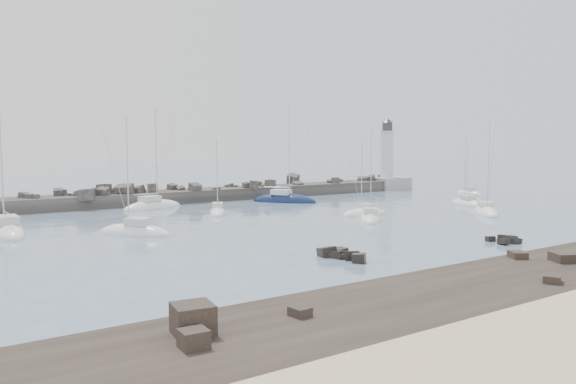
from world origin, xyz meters
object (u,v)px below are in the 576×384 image
object	(u,v)px
sailboat_12	(469,194)
sailboat_3	(6,233)
sailboat_9	(365,214)
sailboat_10	(467,204)
sailboat_4	(153,207)
sailboat_5	(135,233)
sailboat_11	(486,213)
lighthouse	(387,173)
sailboat_7	(370,219)
sailboat_6	(218,213)
sailboat_8	(284,201)

from	to	relation	value
sailboat_12	sailboat_3	bearing A→B (deg)	-178.69
sailboat_9	sailboat_10	distance (m)	20.24
sailboat_4	sailboat_9	distance (m)	29.23
sailboat_10	sailboat_5	bearing A→B (deg)	178.44
sailboat_9	sailboat_11	xyz separation A→B (m)	(14.04, -7.38, -0.01)
lighthouse	sailboat_11	bearing A→B (deg)	-115.47
sailboat_3	sailboat_7	size ratio (longest dim) A/B	1.31
lighthouse	sailboat_5	xyz separation A→B (m)	(-59.61, -26.24, -2.95)
sailboat_6	sailboat_12	xyz separation A→B (m)	(48.42, -0.91, 0.01)
sailboat_8	sailboat_10	distance (m)	26.97
sailboat_7	sailboat_12	xyz separation A→B (m)	(36.29, 14.38, 0.01)
sailboat_8	sailboat_9	size ratio (longest dim) A/B	1.56
sailboat_6	sailboat_9	world-z (taller)	sailboat_6
sailboat_12	sailboat_11	bearing A→B (deg)	-137.60
sailboat_4	sailboat_5	bearing A→B (deg)	-115.09
sailboat_9	sailboat_12	bearing A→B (deg)	17.61
sailboat_4	sailboat_7	bearing A→B (deg)	-56.69
sailboat_11	sailboat_12	bearing A→B (deg)	42.40
sailboat_10	sailboat_11	bearing A→B (deg)	-128.31
sailboat_9	sailboat_6	bearing A→B (deg)	141.20
sailboat_4	sailboat_7	xyz separation A→B (m)	(16.84, -25.64, -0.01)
sailboat_11	sailboat_3	bearing A→B (deg)	162.81
lighthouse	sailboat_3	distance (m)	72.67
sailboat_4	sailboat_10	bearing A→B (deg)	-28.66
sailboat_6	sailboat_11	bearing A→B (deg)	-33.71
sailboat_3	sailboat_9	size ratio (longest dim) A/B	1.52
sailboat_4	sailboat_8	world-z (taller)	sailboat_8
sailboat_11	sailboat_12	world-z (taller)	sailboat_11
sailboat_6	sailboat_10	distance (m)	36.51
sailboat_4	sailboat_12	bearing A→B (deg)	-11.96
sailboat_6	sailboat_12	bearing A→B (deg)	-1.08
sailboat_5	sailboat_9	bearing A→B (deg)	-3.56
sailboat_4	sailboat_6	bearing A→B (deg)	-65.52
lighthouse	sailboat_4	bearing A→B (deg)	-173.17
sailboat_4	sailboat_6	world-z (taller)	sailboat_4
lighthouse	sailboat_12	distance (m)	17.77
sailboat_3	sailboat_7	xyz separation A→B (m)	(36.81, -12.71, -0.02)
sailboat_7	sailboat_10	world-z (taller)	sailboat_7
sailboat_6	sailboat_3	bearing A→B (deg)	-174.02
sailboat_8	lighthouse	bearing A→B (deg)	16.77
lighthouse	sailboat_4	distance (m)	50.58
lighthouse	sailboat_10	world-z (taller)	lighthouse
sailboat_6	sailboat_12	size ratio (longest dim) A/B	1.10
sailboat_3	sailboat_6	world-z (taller)	sailboat_3
sailboat_7	sailboat_3	bearing A→B (deg)	160.96
sailboat_3	sailboat_8	distance (m)	40.91
sailboat_5	sailboat_12	world-z (taller)	sailboat_5
sailboat_4	sailboat_10	distance (m)	44.96
sailboat_10	sailboat_4	bearing A→B (deg)	151.34
sailboat_5	sailboat_7	distance (m)	26.87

